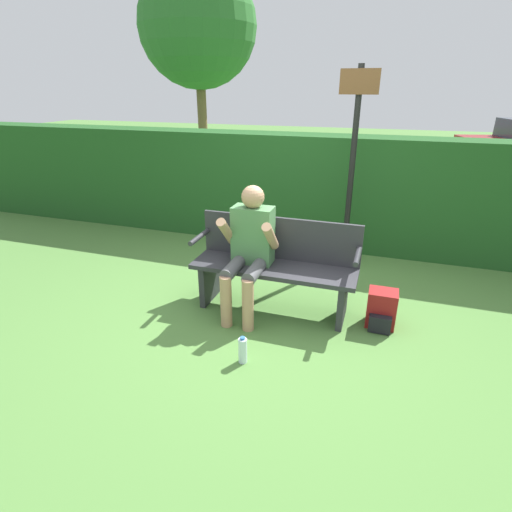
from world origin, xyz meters
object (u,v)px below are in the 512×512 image
(water_bottle, at_px, (242,350))
(backpack, at_px, (381,310))
(tree, at_px, (198,27))
(person_seated, at_px, (249,245))
(park_bench, at_px, (275,265))
(signpost, at_px, (353,157))

(water_bottle, bearing_deg, backpack, 41.06)
(water_bottle, xyz_separation_m, tree, (-3.50, 6.79, 3.25))
(person_seated, bearing_deg, water_bottle, -75.02)
(park_bench, xyz_separation_m, tree, (-3.50, 5.82, 2.88))
(signpost, bearing_deg, tree, 132.21)
(tree, bearing_deg, person_seated, -61.20)
(water_bottle, bearing_deg, signpost, 76.51)
(backpack, bearing_deg, signpost, 110.36)
(person_seated, distance_m, signpost, 1.80)
(park_bench, distance_m, backpack, 1.11)
(backpack, bearing_deg, person_seated, -176.01)
(person_seated, distance_m, backpack, 1.41)
(water_bottle, height_order, signpost, signpost)
(person_seated, bearing_deg, tree, 118.80)
(backpack, bearing_deg, park_bench, 177.86)
(backpack, xyz_separation_m, tree, (-4.57, 5.86, 3.19))
(park_bench, relative_size, person_seated, 1.29)
(park_bench, xyz_separation_m, signpost, (0.55, 1.35, 0.89))
(person_seated, relative_size, tree, 0.27)
(park_bench, bearing_deg, backpack, -2.14)
(water_bottle, height_order, tree, tree)
(person_seated, bearing_deg, signpost, 62.11)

